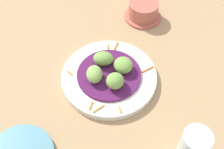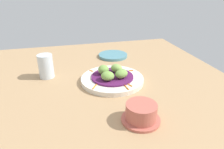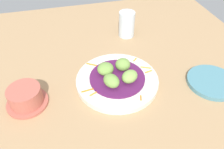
# 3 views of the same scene
# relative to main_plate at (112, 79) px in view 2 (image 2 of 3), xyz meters

# --- Properties ---
(table_surface) EXTENTS (1.10, 1.10, 0.02)m
(table_surface) POSITION_rel_main_plate_xyz_m (0.04, -0.01, -0.02)
(table_surface) COLOR tan
(table_surface) RESTS_ON ground
(main_plate) EXTENTS (0.26, 0.26, 0.02)m
(main_plate) POSITION_rel_main_plate_xyz_m (0.00, 0.00, 0.00)
(main_plate) COLOR silver
(main_plate) RESTS_ON table_surface
(cabbage_bed) EXTENTS (0.17, 0.17, 0.01)m
(cabbage_bed) POSITION_rel_main_plate_xyz_m (0.00, -0.00, 0.01)
(cabbage_bed) COLOR #51194C
(cabbage_bed) RESTS_ON main_plate
(carrot_garnish) EXTENTS (0.20, 0.24, 0.00)m
(carrot_garnish) POSITION_rel_main_plate_xyz_m (0.01, -0.00, 0.01)
(carrot_garnish) COLOR orange
(carrot_garnish) RESTS_ON main_plate
(guac_scoop_left) EXTENTS (0.07, 0.06, 0.04)m
(guac_scoop_left) POSITION_rel_main_plate_xyz_m (-0.03, 0.03, 0.03)
(guac_scoop_left) COLOR #759E47
(guac_scoop_left) RESTS_ON cabbage_bed
(guac_scoop_center) EXTENTS (0.06, 0.07, 0.04)m
(guac_scoop_center) POSITION_rel_main_plate_xyz_m (-0.03, -0.03, 0.03)
(guac_scoop_center) COLOR #84A851
(guac_scoop_center) RESTS_ON cabbage_bed
(guac_scoop_right) EXTENTS (0.06, 0.06, 0.04)m
(guac_scoop_right) POSITION_rel_main_plate_xyz_m (0.03, -0.03, 0.04)
(guac_scoop_right) COLOR #759E47
(guac_scoop_right) RESTS_ON cabbage_bed
(guac_scoop_back) EXTENTS (0.07, 0.07, 0.03)m
(guac_scoop_back) POSITION_rel_main_plate_xyz_m (0.03, 0.03, 0.03)
(guac_scoop_back) COLOR #759E47
(guac_scoop_back) RESTS_ON cabbage_bed
(side_plate_small) EXTENTS (0.15, 0.15, 0.01)m
(side_plate_small) POSITION_rel_main_plate_xyz_m (-0.08, -0.29, -0.00)
(side_plate_small) COLOR teal
(side_plate_small) RESTS_ON table_surface
(terracotta_bowl) EXTENTS (0.12, 0.12, 0.06)m
(terracotta_bowl) POSITION_rel_main_plate_xyz_m (-0.02, 0.27, 0.02)
(terracotta_bowl) COLOR #B75B4C
(terracotta_bowl) RESTS_ON table_surface
(water_glass) EXTENTS (0.06, 0.06, 0.10)m
(water_glass) POSITION_rel_main_plate_xyz_m (0.26, -0.11, 0.04)
(water_glass) COLOR silver
(water_glass) RESTS_ON table_surface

